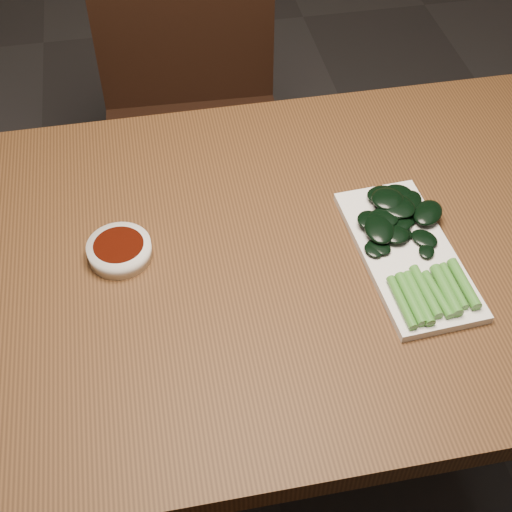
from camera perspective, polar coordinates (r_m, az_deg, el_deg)
name	(u,v)px	position (r m, az deg, el deg)	size (l,w,h in m)	color
ground	(270,460)	(1.79, 1.09, -15.98)	(6.00, 6.00, 0.00)	#2A2828
table	(275,278)	(1.22, 1.55, -1.79)	(1.40, 0.80, 0.75)	#4C2D15
chair_far	(193,117)	(1.87, -5.04, 11.04)	(0.47, 0.47, 0.89)	black
sauce_bowl	(120,250)	(1.16, -10.86, 0.46)	(0.10, 0.10, 0.03)	white
serving_plate	(407,254)	(1.17, 11.99, 0.18)	(0.16, 0.32, 0.01)	white
gai_lan	(406,236)	(1.18, 11.90, 1.59)	(0.17, 0.30, 0.03)	#44882F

